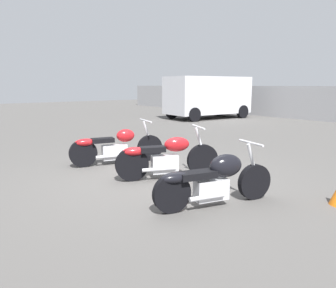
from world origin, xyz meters
name	(u,v)px	position (x,y,z in m)	size (l,w,h in m)	color
ground_plane	(160,178)	(0.00, 0.00, 0.00)	(60.00, 60.00, 0.00)	#514F4C
motorcycle_slot_0	(115,147)	(-1.57, -0.10, 0.40)	(0.84, 2.14, 0.98)	black
motorcycle_slot_1	(166,157)	(0.08, 0.08, 0.41)	(0.97, 1.93, 1.00)	black
motorcycle_slot_2	(214,179)	(1.68, -0.25, 0.41)	(0.75, 1.95, 0.93)	black
parked_van	(208,95)	(-7.75, 8.98, 1.23)	(2.48, 4.70, 2.22)	silver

